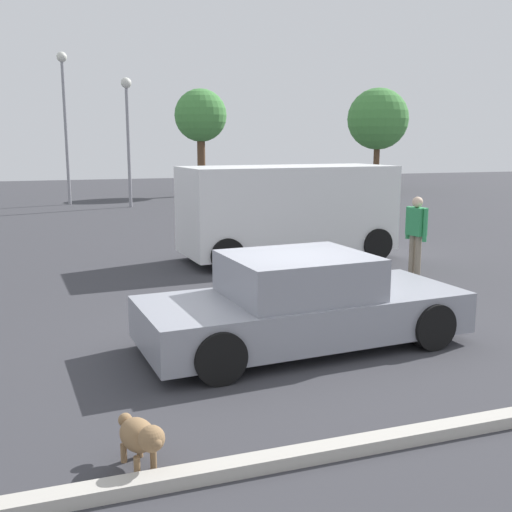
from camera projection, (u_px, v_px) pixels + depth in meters
name	position (u px, v px, depth m)	size (l,w,h in m)	color
ground_plane	(289.00, 343.00, 8.47)	(80.00, 80.00, 0.00)	#38383D
sedan_foreground	(302.00, 304.00, 8.26)	(4.57, 2.13, 1.28)	gray
dog	(141.00, 436.00, 5.15)	(0.39, 0.68, 0.48)	olive
van_white	(288.00, 209.00, 14.36)	(5.10, 2.40, 2.22)	white
pedestrian	(416.00, 228.00, 12.74)	(0.32, 0.56, 1.65)	gray
parking_curb	(411.00, 436.00, 5.66)	(8.98, 0.20, 0.12)	#B7B2A8
light_post_mid	(127.00, 118.00, 25.58)	(0.44, 0.44, 5.43)	gray
light_post_far	(64.00, 103.00, 26.54)	(0.44, 0.44, 6.62)	gray
tree_back_center	(378.00, 119.00, 34.68)	(3.49, 3.49, 5.83)	brown
tree_back_right	(201.00, 117.00, 31.32)	(2.70, 2.70, 5.49)	brown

